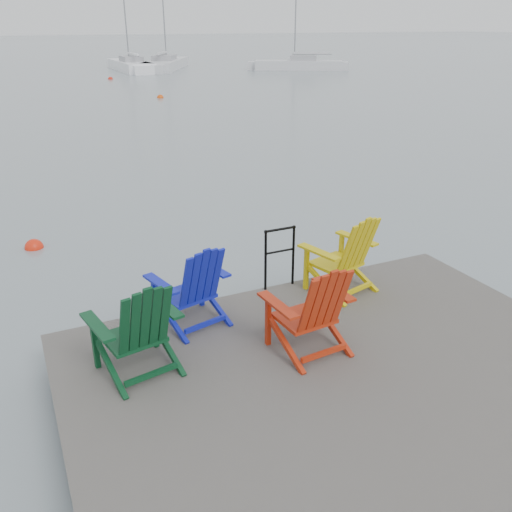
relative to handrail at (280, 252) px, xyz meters
name	(u,v)px	position (x,y,z in m)	size (l,w,h in m)	color
ground	(361,423)	(-0.25, -2.45, -1.04)	(400.00, 400.00, 0.00)	slate
dock	(363,397)	(-0.25, -2.45, -0.69)	(6.00, 5.00, 1.40)	#302D2A
handrail	(280,252)	(0.00, 0.00, 0.00)	(0.48, 0.04, 0.90)	black
chair_green	(138,327)	(-2.31, -1.22, 0.03)	(1.01, 0.95, 1.13)	#0A381C
chair_blue	(193,285)	(-1.45, -0.49, 0.01)	(1.01, 0.95, 1.10)	#101AAB
chair_red	(312,308)	(-0.43, -1.64, 0.03)	(0.95, 0.89, 1.13)	#AB250C
chair_yellow	(345,253)	(0.76, -0.50, 0.04)	(1.06, 1.01, 1.15)	gold
sailboat_near	(131,66)	(8.24, 45.01, -0.69)	(2.34, 8.96, 12.30)	white
sailboat_mid	(166,65)	(11.60, 45.51, -0.69)	(6.87, 10.06, 13.57)	silver
sailboat_far	(299,66)	(22.21, 39.17, -0.69)	(7.81, 5.62, 10.88)	silver
buoy_a	(34,248)	(-3.07, 4.36, -1.04)	(0.35, 0.35, 0.35)	red
buoy_c	(160,98)	(5.33, 25.22, -1.04)	(0.38, 0.38, 0.38)	#DA490C
buoy_d	(110,79)	(4.93, 37.55, -1.04)	(0.37, 0.37, 0.37)	red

